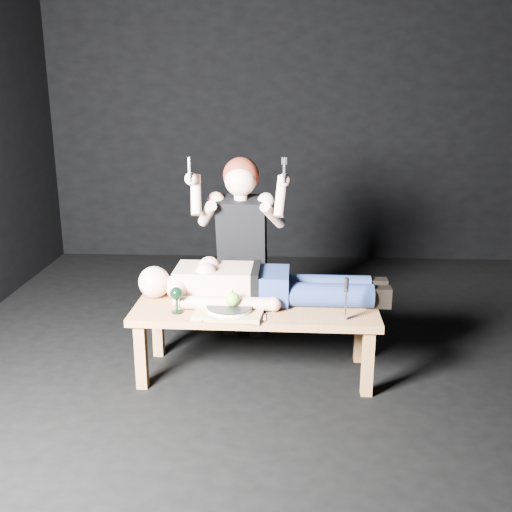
# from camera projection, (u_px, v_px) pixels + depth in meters

# --- Properties ---
(ground) EXTENTS (5.00, 5.00, 0.00)m
(ground) POSITION_uv_depth(u_px,v_px,m) (309.00, 368.00, 3.81)
(ground) COLOR black
(ground) RESTS_ON ground
(back_wall) EXTENTS (5.00, 0.00, 5.00)m
(back_wall) POSITION_uv_depth(u_px,v_px,m) (303.00, 109.00, 5.78)
(back_wall) COLOR black
(back_wall) RESTS_ON ground
(table) EXTENTS (1.47, 0.57, 0.45)m
(table) POSITION_uv_depth(u_px,v_px,m) (256.00, 340.00, 3.67)
(table) COLOR #A7703F
(table) RESTS_ON ground
(lying_man) EXTENTS (1.42, 0.45, 0.25)m
(lying_man) POSITION_uv_depth(u_px,v_px,m) (264.00, 281.00, 3.67)
(lying_man) COLOR #D1A48C
(lying_man) RESTS_ON table
(kneeling_woman) EXTENTS (0.74, 0.82, 1.32)m
(kneeling_woman) POSITION_uv_depth(u_px,v_px,m) (243.00, 247.00, 4.10)
(kneeling_woman) COLOR black
(kneeling_woman) RESTS_ON ground
(serving_tray) EXTENTS (0.42, 0.32, 0.02)m
(serving_tray) POSITION_uv_depth(u_px,v_px,m) (229.00, 312.00, 3.49)
(serving_tray) COLOR tan
(serving_tray) RESTS_ON table
(plate) EXTENTS (0.29, 0.29, 0.02)m
(plate) POSITION_uv_depth(u_px,v_px,m) (229.00, 308.00, 3.48)
(plate) COLOR white
(plate) RESTS_ON serving_tray
(apple) EXTENTS (0.09, 0.09, 0.09)m
(apple) POSITION_uv_depth(u_px,v_px,m) (233.00, 299.00, 3.47)
(apple) COLOR #65AD32
(apple) RESTS_ON plate
(goblet) EXTENTS (0.08, 0.08, 0.16)m
(goblet) POSITION_uv_depth(u_px,v_px,m) (177.00, 300.00, 3.48)
(goblet) COLOR black
(goblet) RESTS_ON table
(fork_flat) EXTENTS (0.05, 0.16, 0.01)m
(fork_flat) POSITION_uv_depth(u_px,v_px,m) (201.00, 316.00, 3.44)
(fork_flat) COLOR #B2B2B7
(fork_flat) RESTS_ON table
(knife_flat) EXTENTS (0.01, 0.16, 0.01)m
(knife_flat) POSITION_uv_depth(u_px,v_px,m) (265.00, 316.00, 3.45)
(knife_flat) COLOR #B2B2B7
(knife_flat) RESTS_ON table
(spoon_flat) EXTENTS (0.11, 0.13, 0.01)m
(spoon_flat) POSITION_uv_depth(u_px,v_px,m) (263.00, 312.00, 3.50)
(spoon_flat) COLOR #B2B2B7
(spoon_flat) RESTS_ON table
(carving_knife) EXTENTS (0.03, 0.04, 0.25)m
(carving_knife) POSITION_uv_depth(u_px,v_px,m) (346.00, 299.00, 3.36)
(carving_knife) COLOR #B2B2B7
(carving_knife) RESTS_ON table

